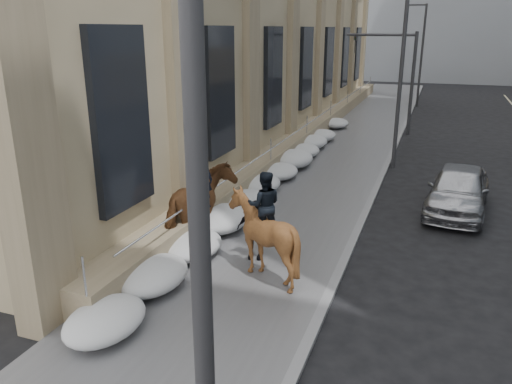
{
  "coord_description": "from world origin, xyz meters",
  "views": [
    {
      "loc": [
        4.61,
        -9.35,
        6.16
      ],
      "look_at": [
        -0.04,
        3.39,
        1.7
      ],
      "focal_mm": 35.0,
      "sensor_mm": 36.0,
      "label": 1
    }
  ],
  "objects_px": {
    "car_silver": "(458,189)",
    "mounted_horse_right": "(263,233)",
    "pedestrian": "(255,229)",
    "mounted_horse_left": "(200,204)"
  },
  "relations": [
    {
      "from": "car_silver",
      "to": "mounted_horse_right",
      "type": "bearing_deg",
      "value": -117.81
    },
    {
      "from": "mounted_horse_right",
      "to": "pedestrian",
      "type": "relative_size",
      "value": 1.64
    },
    {
      "from": "mounted_horse_left",
      "to": "pedestrian",
      "type": "bearing_deg",
      "value": 170.29
    },
    {
      "from": "pedestrian",
      "to": "car_silver",
      "type": "bearing_deg",
      "value": 39.27
    },
    {
      "from": "pedestrian",
      "to": "car_silver",
      "type": "xyz_separation_m",
      "value": [
        5.3,
        6.17,
        -0.14
      ]
    },
    {
      "from": "mounted_horse_left",
      "to": "mounted_horse_right",
      "type": "xyz_separation_m",
      "value": [
        2.47,
        -1.5,
        0.03
      ]
    },
    {
      "from": "mounted_horse_right",
      "to": "mounted_horse_left",
      "type": "bearing_deg",
      "value": -51.42
    },
    {
      "from": "mounted_horse_right",
      "to": "pedestrian",
      "type": "bearing_deg",
      "value": -79.34
    },
    {
      "from": "mounted_horse_left",
      "to": "mounted_horse_right",
      "type": "relative_size",
      "value": 1.0
    },
    {
      "from": "mounted_horse_left",
      "to": "pedestrian",
      "type": "distance_m",
      "value": 2.03
    }
  ]
}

